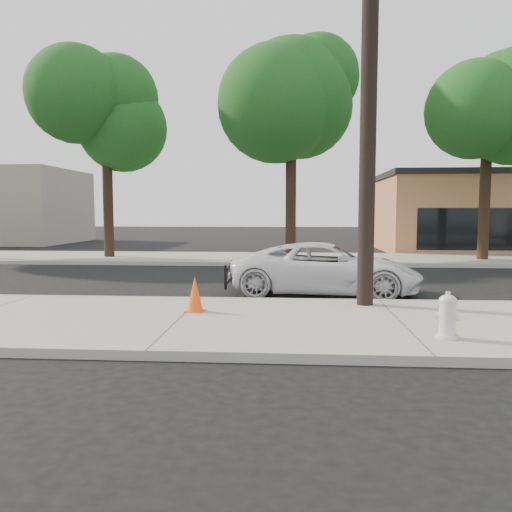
% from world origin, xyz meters
% --- Properties ---
extents(ground, '(120.00, 120.00, 0.00)m').
position_xyz_m(ground, '(0.00, 0.00, 0.00)').
color(ground, black).
rests_on(ground, ground).
extents(near_sidewalk, '(90.00, 4.40, 0.15)m').
position_xyz_m(near_sidewalk, '(0.00, -4.30, 0.07)').
color(near_sidewalk, gray).
rests_on(near_sidewalk, ground).
extents(far_sidewalk, '(90.00, 5.00, 0.15)m').
position_xyz_m(far_sidewalk, '(0.00, 8.50, 0.07)').
color(far_sidewalk, gray).
rests_on(far_sidewalk, ground).
extents(curb_near, '(90.00, 0.12, 0.16)m').
position_xyz_m(curb_near, '(0.00, -2.10, 0.07)').
color(curb_near, '#9E9B93').
rests_on(curb_near, ground).
extents(utility_pole, '(1.40, 0.34, 9.00)m').
position_xyz_m(utility_pole, '(3.60, -2.70, 4.70)').
color(utility_pole, black).
rests_on(utility_pole, near_sidewalk).
extents(tree_b, '(4.34, 4.20, 8.45)m').
position_xyz_m(tree_b, '(-5.81, 8.06, 6.15)').
color(tree_b, black).
rests_on(tree_b, far_sidewalk).
extents(tree_c, '(4.96, 4.80, 9.55)m').
position_xyz_m(tree_c, '(2.22, 7.64, 6.91)').
color(tree_c, black).
rests_on(tree_c, far_sidewalk).
extents(tree_d, '(4.50, 4.35, 8.75)m').
position_xyz_m(tree_d, '(10.20, 7.95, 6.37)').
color(tree_d, black).
rests_on(tree_d, far_sidewalk).
extents(police_cruiser, '(4.93, 2.60, 1.32)m').
position_xyz_m(police_cruiser, '(2.93, -0.48, 0.66)').
color(police_cruiser, white).
rests_on(police_cruiser, ground).
extents(fire_hydrant, '(0.37, 0.33, 0.68)m').
position_xyz_m(fire_hydrant, '(4.46, -5.48, 0.48)').
color(fire_hydrant, silver).
rests_on(fire_hydrant, near_sidewalk).
extents(traffic_cone, '(0.41, 0.41, 0.70)m').
position_xyz_m(traffic_cone, '(0.16, -3.69, 0.49)').
color(traffic_cone, '#FF530D').
rests_on(traffic_cone, near_sidewalk).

